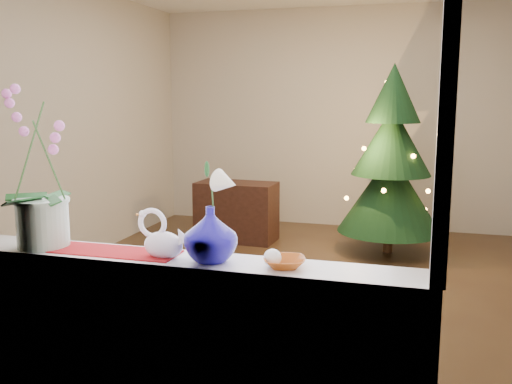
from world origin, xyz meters
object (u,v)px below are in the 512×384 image
xmas_tree (391,160)px  amber_dish (284,263)px  blue_vase (210,230)px  side_table (237,211)px  swan (163,235)px  paperweight (272,258)px  orchid_pot (39,167)px

xmas_tree → amber_dish: bearing=-93.6°
blue_vase → xmas_tree: (0.56, 3.76, -0.08)m
amber_dish → side_table: amber_dish is taller
swan → blue_vase: size_ratio=0.88×
amber_dish → paperweight: bearing=-178.8°
amber_dish → swan: bearing=-179.7°
blue_vase → xmas_tree: bearing=81.5°
paperweight → amber_dish: paperweight is taller
paperweight → side_table: (-1.40, 3.80, -0.62)m
blue_vase → paperweight: (0.28, 0.00, -0.10)m
swan → amber_dish: swan is taller
amber_dish → side_table: (-1.46, 3.80, -0.61)m
blue_vase → side_table: 4.03m
blue_vase → paperweight: blue_vase is taller
paperweight → xmas_tree: 3.77m
xmas_tree → side_table: (-1.69, 0.04, -0.65)m
swan → xmas_tree: bearing=98.9°
orchid_pot → xmas_tree: size_ratio=0.39×
paperweight → amber_dish: 0.05m
blue_vase → amber_dish: bearing=0.3°
paperweight → amber_dish: size_ratio=0.51×
paperweight → swan: bearing=-179.7°
swan → amber_dish: (0.55, 0.00, -0.09)m
swan → paperweight: bearing=20.9°
amber_dish → xmas_tree: 3.77m
amber_dish → side_table: bearing=111.0°
swan → blue_vase: bearing=21.1°
orchid_pot → paperweight: bearing=-0.5°
amber_dish → side_table: size_ratio=0.17×
orchid_pot → xmas_tree: 4.02m
paperweight → side_table: bearing=110.3°
orchid_pot → amber_dish: size_ratio=5.11×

